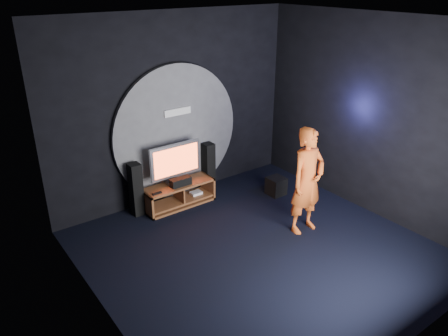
{
  "coord_description": "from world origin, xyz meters",
  "views": [
    {
      "loc": [
        -3.9,
        -4.35,
        4.04
      ],
      "look_at": [
        0.08,
        1.05,
        1.05
      ],
      "focal_mm": 35.0,
      "sensor_mm": 36.0,
      "label": 1
    }
  ],
  "objects_px": {
    "media_console": "(179,196)",
    "tower_speaker_left": "(136,189)",
    "subwoofer": "(276,186)",
    "player": "(307,181)",
    "tv": "(176,162)",
    "tower_speaker_right": "(208,167)"
  },
  "relations": [
    {
      "from": "media_console",
      "to": "player",
      "type": "xyz_separation_m",
      "value": [
        1.28,
        -2.0,
        0.72
      ]
    },
    {
      "from": "media_console",
      "to": "tower_speaker_left",
      "type": "xyz_separation_m",
      "value": [
        -0.79,
        0.17,
        0.3
      ]
    },
    {
      "from": "subwoofer",
      "to": "player",
      "type": "xyz_separation_m",
      "value": [
        -0.5,
        -1.25,
        0.74
      ]
    },
    {
      "from": "media_console",
      "to": "tower_speaker_right",
      "type": "relative_size",
      "value": 1.37
    },
    {
      "from": "tower_speaker_right",
      "to": "player",
      "type": "relative_size",
      "value": 0.54
    },
    {
      "from": "tv",
      "to": "tower_speaker_left",
      "type": "height_order",
      "value": "tv"
    },
    {
      "from": "tower_speaker_left",
      "to": "subwoofer",
      "type": "xyz_separation_m",
      "value": [
        2.58,
        -0.92,
        -0.32
      ]
    },
    {
      "from": "tower_speaker_right",
      "to": "subwoofer",
      "type": "bearing_deg",
      "value": -45.62
    },
    {
      "from": "media_console",
      "to": "tower_speaker_left",
      "type": "relative_size",
      "value": 1.37
    },
    {
      "from": "tower_speaker_right",
      "to": "subwoofer",
      "type": "height_order",
      "value": "tower_speaker_right"
    },
    {
      "from": "media_console",
      "to": "tv",
      "type": "distance_m",
      "value": 0.68
    },
    {
      "from": "player",
      "to": "tv",
      "type": "bearing_deg",
      "value": 122.04
    },
    {
      "from": "player",
      "to": "tower_speaker_right",
      "type": "bearing_deg",
      "value": 101.53
    },
    {
      "from": "subwoofer",
      "to": "player",
      "type": "height_order",
      "value": "player"
    },
    {
      "from": "media_console",
      "to": "tower_speaker_right",
      "type": "distance_m",
      "value": 0.91
    },
    {
      "from": "tower_speaker_right",
      "to": "player",
      "type": "xyz_separation_m",
      "value": [
        0.45,
        -2.23,
        0.42
      ]
    },
    {
      "from": "tower_speaker_right",
      "to": "tower_speaker_left",
      "type": "bearing_deg",
      "value": -177.94
    },
    {
      "from": "tower_speaker_right",
      "to": "subwoofer",
      "type": "distance_m",
      "value": 1.41
    },
    {
      "from": "subwoofer",
      "to": "player",
      "type": "bearing_deg",
      "value": -111.89
    },
    {
      "from": "tv",
      "to": "player",
      "type": "relative_size",
      "value": 0.56
    },
    {
      "from": "subwoofer",
      "to": "player",
      "type": "relative_size",
      "value": 0.19
    },
    {
      "from": "tower_speaker_left",
      "to": "player",
      "type": "xyz_separation_m",
      "value": [
        2.07,
        -2.17,
        0.42
      ]
    }
  ]
}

